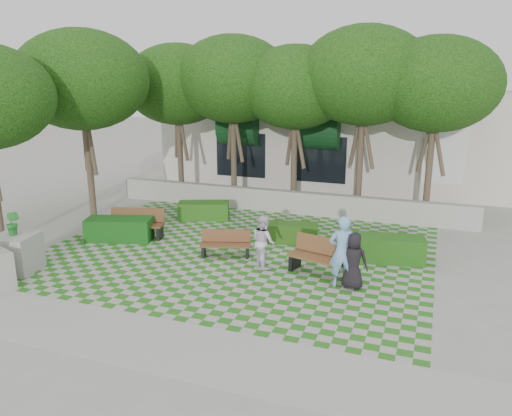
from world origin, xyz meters
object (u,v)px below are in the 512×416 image
at_px(planter_back, 17,251).
at_px(hedge_west, 119,229).
at_px(hedge_midleft, 204,211).
at_px(bench_mid, 226,244).
at_px(person_white, 264,241).
at_px(hedge_east, 387,249).
at_px(bench_west, 136,224).
at_px(bench_east, 323,258).
at_px(person_blue, 342,252).
at_px(hedge_midright, 290,233).
at_px(person_dark, 354,261).

bearing_deg(planter_back, hedge_west, 71.95).
bearing_deg(hedge_midleft, planter_back, -111.84).
distance_m(bench_mid, person_white, 1.53).
relative_size(bench_mid, hedge_east, 0.74).
height_order(bench_mid, person_white, person_white).
distance_m(bench_west, hedge_west, 0.60).
relative_size(bench_mid, hedge_west, 0.74).
bearing_deg(bench_east, person_blue, -29.37).
bearing_deg(bench_west, hedge_midright, 0.57).
xyz_separation_m(hedge_midright, person_white, (-0.10, -2.45, 0.47)).
bearing_deg(hedge_east, hedge_midright, 168.17).
bearing_deg(person_dark, bench_west, -8.11).
bearing_deg(bench_west, planter_back, -125.67).
relative_size(hedge_east, person_blue, 1.12).
relative_size(bench_mid, person_white, 1.03).
bearing_deg(person_dark, planter_back, 17.07).
bearing_deg(person_white, planter_back, 68.05).
xyz_separation_m(bench_mid, person_dark, (4.13, -1.05, 0.38)).
bearing_deg(hedge_east, person_white, -152.26).
bearing_deg(hedge_midright, hedge_west, -161.80).
bearing_deg(bench_east, person_dark, -18.46).
relative_size(planter_back, person_dark, 1.18).
distance_m(hedge_west, person_dark, 8.27).
relative_size(planter_back, person_white, 1.15).
relative_size(bench_west, hedge_west, 0.92).
relative_size(bench_east, person_white, 1.32).
bearing_deg(bench_east, hedge_midright, 139.33).
xyz_separation_m(hedge_midright, planter_back, (-6.65, -5.20, 0.28)).
distance_m(hedge_east, person_white, 3.82).
height_order(bench_west, person_white, person_white).
bearing_deg(bench_east, person_white, -164.96).
xyz_separation_m(bench_mid, hedge_midright, (1.51, 2.01, -0.07)).
relative_size(bench_west, planter_back, 1.11).
distance_m(hedge_east, person_blue, 2.62).
height_order(bench_mid, bench_west, bench_west).
height_order(hedge_midleft, hedge_west, hedge_west).
distance_m(bench_mid, planter_back, 6.05).
bearing_deg(person_dark, hedge_midright, -45.37).
xyz_separation_m(bench_mid, person_white, (1.41, -0.44, 0.40)).
bearing_deg(hedge_west, bench_mid, -2.62).
distance_m(bench_mid, hedge_east, 4.96).
height_order(bench_mid, person_dark, person_dark).
bearing_deg(bench_west, bench_east, -23.23).
bearing_deg(person_blue, hedge_midright, -75.29).
distance_m(bench_east, bench_west, 6.93).
height_order(hedge_midleft, person_white, person_white).
relative_size(bench_east, planter_back, 1.15).
height_order(hedge_west, planter_back, planter_back).
relative_size(hedge_east, planter_back, 1.21).
relative_size(bench_west, person_dark, 1.31).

